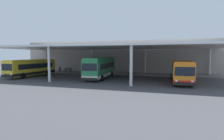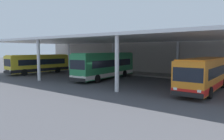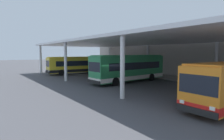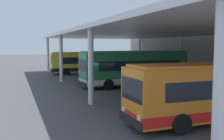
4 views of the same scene
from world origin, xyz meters
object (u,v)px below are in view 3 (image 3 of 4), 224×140
(bench_waiting, at_px, (123,69))
(trash_bin, at_px, (116,68))
(bus_second_bay, at_px, (129,68))
(bus_nearest_bay, at_px, (76,65))

(bench_waiting, xyz_separation_m, trash_bin, (-2.35, 0.09, 0.01))
(trash_bin, bearing_deg, bus_second_bay, -30.64)
(bus_second_bay, bearing_deg, bench_waiting, 144.57)
(bench_waiting, bearing_deg, bus_nearest_bay, -104.44)
(bus_nearest_bay, distance_m, trash_bin, 9.33)
(bus_second_bay, xyz_separation_m, bench_waiting, (-10.93, 7.78, -1.18))
(bus_nearest_bay, bearing_deg, bus_second_bay, 6.06)
(bus_nearest_bay, xyz_separation_m, trash_bin, (0.01, 9.28, -0.98))
(bus_nearest_bay, height_order, bench_waiting, bus_nearest_bay)
(trash_bin, bearing_deg, bench_waiting, -2.17)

